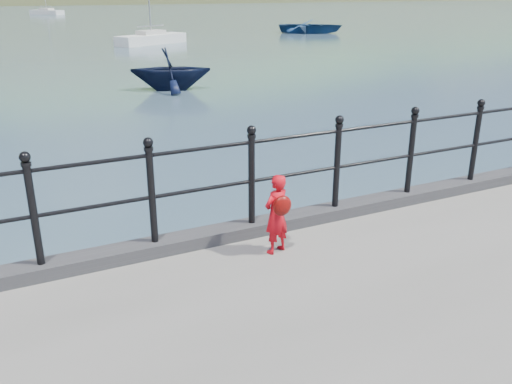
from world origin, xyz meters
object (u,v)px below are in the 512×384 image
launch_blue (311,26)px  sailboat_deep (47,12)px  railing (203,176)px  sailboat_near (151,40)px  launch_navy (171,69)px  child (277,214)px

launch_blue → sailboat_deep: (-17.44, 53.97, -0.26)m
railing → sailboat_near: sailboat_near is taller
launch_blue → sailboat_near: size_ratio=0.73×
launch_blue → launch_navy: size_ratio=1.85×
child → launch_navy: child is taller
railing → sailboat_deep: bearing=84.9°
railing → child: size_ratio=19.70×
railing → sailboat_near: size_ratio=2.26×
launch_navy → launch_blue: bearing=-22.4°
railing → sailboat_deep: (8.27, 93.51, -1.48)m
child → sailboat_near: 36.91m
sailboat_near → child: bearing=-131.0°
child → sailboat_deep: size_ratio=0.10×
child → launch_navy: (3.95, 16.33, -0.64)m
railing → launch_blue: size_ratio=3.11×
launch_blue → child: bearing=-176.2°
launch_navy → sailboat_deep: sailboat_deep is taller
railing → sailboat_near: (9.31, 35.28, -1.48)m
railing → launch_blue: bearing=57.0°
railing → sailboat_near: 36.52m
launch_blue → sailboat_deep: bearing=53.7°
launch_navy → sailboat_deep: bearing=16.5°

